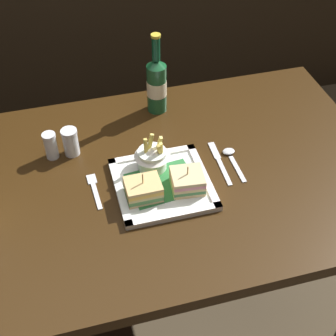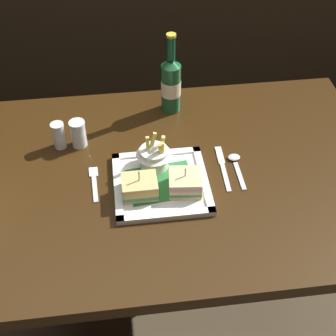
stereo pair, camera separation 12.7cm
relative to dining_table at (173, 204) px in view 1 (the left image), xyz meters
The scene contains 12 objects.
ground_plane 0.63m from the dining_table, ahead, with size 6.00×6.00×0.00m, color #463A28.
dining_table is the anchor object (origin of this frame).
square_plate 0.15m from the dining_table, 133.53° to the right, with size 0.25×0.25×0.02m.
sandwich_half_left 0.21m from the dining_table, 143.05° to the right, with size 0.09×0.07×0.08m.
sandwich_half_right 0.18m from the dining_table, 78.10° to the right, with size 0.09×0.09×0.07m.
fries_cup 0.19m from the dining_table, 158.00° to the left, with size 0.10×0.10×0.11m.
beer_bottle 0.37m from the dining_table, 84.62° to the left, with size 0.06×0.06×0.26m.
fork 0.25m from the dining_table, behind, with size 0.03×0.13×0.00m.
knife 0.19m from the dining_table, ahead, with size 0.02×0.18×0.00m.
spoon 0.22m from the dining_table, ahead, with size 0.04×0.14×0.01m.
salt_shaker 0.38m from the dining_table, 154.55° to the left, with size 0.04×0.04×0.08m.
pepper_shaker 0.34m from the dining_table, 149.98° to the left, with size 0.05×0.05×0.08m.
Camera 1 is at (-0.26, -0.91, 1.68)m, focal length 51.65 mm.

